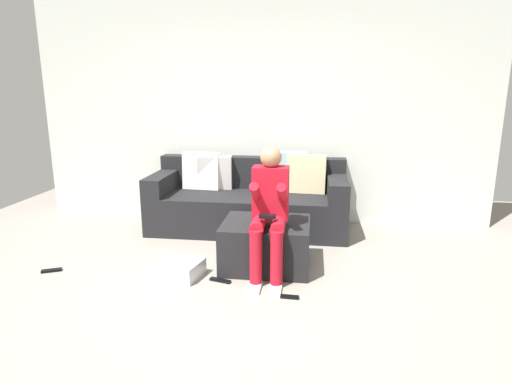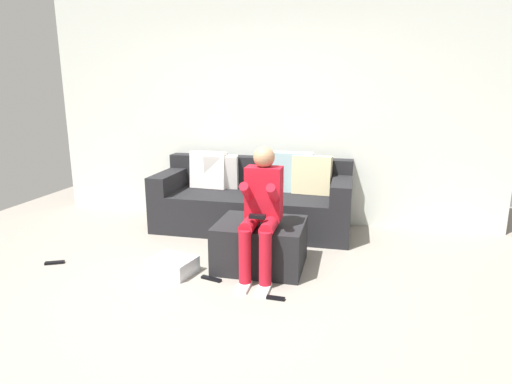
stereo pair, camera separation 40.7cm
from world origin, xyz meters
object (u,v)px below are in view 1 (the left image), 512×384
at_px(ottoman, 266,244).
at_px(remote_under_side_table, 52,270).
at_px(person_seated, 269,207).
at_px(remote_near_ottoman, 290,297).
at_px(couch_sectional, 249,201).
at_px(storage_bin, 179,269).
at_px(remote_by_storage_bin, 220,280).

bearing_deg(ottoman, remote_under_side_table, -168.56).
height_order(person_seated, remote_near_ottoman, person_seated).
height_order(couch_sectional, remote_under_side_table, couch_sectional).
height_order(storage_bin, remote_near_ottoman, storage_bin).
bearing_deg(person_seated, remote_under_side_table, -174.11).
relative_size(storage_bin, remote_by_storage_bin, 1.96).
relative_size(ottoman, person_seated, 0.70).
bearing_deg(remote_by_storage_bin, couch_sectional, 104.38).
xyz_separation_m(ottoman, remote_near_ottoman, (0.26, -0.62, -0.21)).
distance_m(ottoman, storage_bin, 0.83).
height_order(ottoman, storage_bin, ottoman).
height_order(person_seated, remote_by_storage_bin, person_seated).
bearing_deg(remote_near_ottoman, remote_under_side_table, 177.03).
bearing_deg(person_seated, remote_near_ottoman, -63.73).
xyz_separation_m(ottoman, remote_under_side_table, (-1.94, -0.39, -0.21)).
distance_m(remote_by_storage_bin, remote_under_side_table, 1.58).
relative_size(storage_bin, remote_near_ottoman, 2.58).
bearing_deg(remote_by_storage_bin, storage_bin, -173.03).
relative_size(couch_sectional, remote_by_storage_bin, 11.67).
bearing_deg(ottoman, remote_by_storage_bin, -132.22).
xyz_separation_m(storage_bin, remote_under_side_table, (-1.20, -0.06, -0.06)).
bearing_deg(storage_bin, couch_sectional, 73.75).
height_order(ottoman, remote_near_ottoman, ottoman).
bearing_deg(person_seated, storage_bin, -169.53).
bearing_deg(person_seated, ottoman, 104.24).
bearing_deg(remote_under_side_table, ottoman, -14.37).
bearing_deg(remote_by_storage_bin, remote_near_ottoman, -4.29).
bearing_deg(storage_bin, remote_under_side_table, -177.18).
relative_size(storage_bin, remote_under_side_table, 2.19).
relative_size(ottoman, remote_under_side_table, 4.60).
relative_size(person_seated, remote_near_ottoman, 7.76).
height_order(remote_near_ottoman, remote_under_side_table, same).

